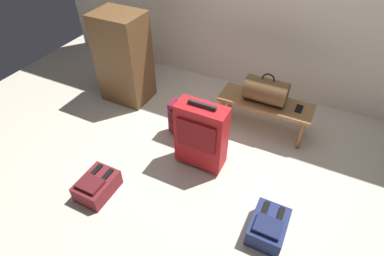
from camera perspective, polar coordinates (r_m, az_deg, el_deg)
ground_plane at (r=3.15m, az=3.69°, el=-6.80°), size 6.60×6.60×0.00m
bench at (r=3.43m, az=13.46°, el=4.06°), size 1.00×0.36×0.39m
duffel_bag_brown at (r=3.33m, az=13.65°, el=6.77°), size 0.44×0.26×0.34m
cell_phone at (r=3.38m, az=19.30°, el=3.41°), size 0.07×0.14×0.01m
suitcase_upright_red at (r=2.89m, az=1.70°, el=-1.34°), size 0.48×0.24×0.76m
suitcase_small_burgundy at (r=3.31m, az=-1.46°, el=1.75°), size 0.32×0.19×0.46m
backpack_navy at (r=2.69m, az=14.02°, el=-17.35°), size 0.28×0.38×0.21m
backpack_maroon at (r=2.99m, az=-17.29°, el=-10.20°), size 0.28×0.38×0.21m
side_cabinet at (r=3.86m, az=-12.58°, el=12.54°), size 0.56×0.44×1.10m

